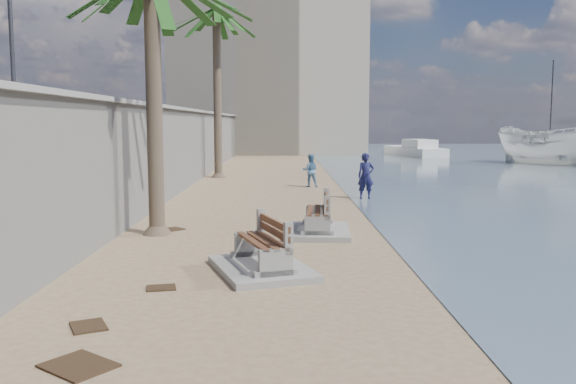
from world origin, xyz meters
name	(u,v)px	position (x,y,z in m)	size (l,w,h in m)	color
ground_plane	(326,329)	(0.00, 0.00, 0.00)	(140.00, 140.00, 0.00)	#927759
seawall	(185,149)	(-5.20, 20.00, 1.75)	(0.45, 70.00, 3.50)	gray
wall_cap	(185,110)	(-5.20, 20.00, 3.55)	(0.80, 70.00, 0.12)	gray
end_building	(269,81)	(-2.00, 52.00, 7.00)	(18.00, 12.00, 14.00)	#B7AA93
bench_near	(262,250)	(-1.05, 3.40, 0.45)	(2.39, 2.89, 1.04)	gray
bench_far	(318,217)	(0.30, 7.59, 0.45)	(1.83, 2.56, 1.03)	gray
palm_back	(216,12)	(-4.14, 24.40, 8.74)	(5.00, 5.00, 9.80)	brown
streetlight	(147,10)	(-5.10, 12.00, 6.64)	(0.28, 0.28, 5.12)	#2D2D33
person_a	(366,173)	(2.60, 15.01, 1.03)	(0.74, 0.50, 2.06)	#15163B
person_b	(310,169)	(0.63, 19.52, 0.84)	(0.81, 0.63, 1.68)	teal
boat_cruiser	(552,143)	(18.34, 34.30, 1.50)	(3.23, 3.32, 3.80)	silver
yacht_far	(414,152)	(11.01, 45.37, 0.35)	(8.54, 2.39, 1.50)	silver
sailboat_west	(549,151)	(24.20, 48.11, 0.33)	(6.21, 2.53, 8.75)	silver
debris_a	(79,366)	(-3.14, -1.35, 0.01)	(0.83, 0.67, 0.03)	#382616
debris_b	(89,326)	(-3.48, 0.11, 0.01)	(0.59, 0.47, 0.03)	#382616
debris_c	(171,229)	(-3.76, 8.19, 0.01)	(0.66, 0.53, 0.03)	#382616
debris_d	(161,288)	(-2.83, 2.18, 0.01)	(0.52, 0.41, 0.03)	#382616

